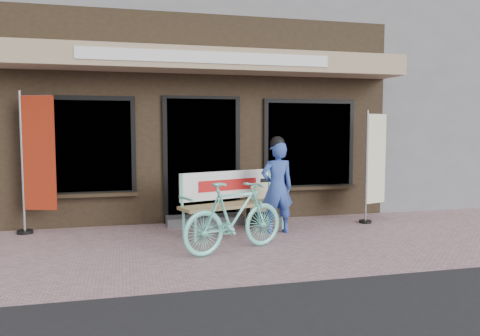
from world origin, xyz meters
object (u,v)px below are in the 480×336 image
object	(u,v)px
bicycle	(234,216)
nobori_cream	(374,165)
bench	(231,197)
nobori_red	(36,161)
person	(277,186)
menu_stand	(258,202)

from	to	relation	value
bicycle	nobori_cream	distance (m)	3.18
bench	nobori_cream	bearing A→B (deg)	-14.37
nobori_red	nobori_cream	size ratio (longest dim) A/B	1.14
person	nobori_red	bearing A→B (deg)	165.71
bicycle	nobori_red	size ratio (longest dim) A/B	0.71
bicycle	nobori_cream	xyz separation A→B (m)	(2.83, 1.35, 0.54)
person	menu_stand	bearing A→B (deg)	103.61
bench	person	xyz separation A→B (m)	(0.68, -0.24, 0.18)
nobori_cream	menu_stand	xyz separation A→B (m)	(-2.08, 0.14, -0.60)
nobori_red	bench	bearing A→B (deg)	6.02
bench	person	distance (m)	0.74
bicycle	menu_stand	size ratio (longest dim) A/B	1.95
nobori_cream	menu_stand	distance (m)	2.16
menu_stand	nobori_cream	bearing A→B (deg)	-19.61
nobori_red	nobori_cream	xyz separation A→B (m)	(5.56, -0.40, -0.14)
nobori_red	menu_stand	bearing A→B (deg)	12.82
bench	nobori_cream	xyz separation A→B (m)	(2.60, 0.18, 0.44)
bench	person	size ratio (longest dim) A/B	1.20
bicycle	nobori_red	xyz separation A→B (m)	(-2.73, 1.75, 0.67)
bench	nobori_red	bearing A→B (deg)	150.61
nobori_red	bicycle	bearing A→B (deg)	-15.50
nobori_cream	menu_stand	world-z (taller)	nobori_cream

